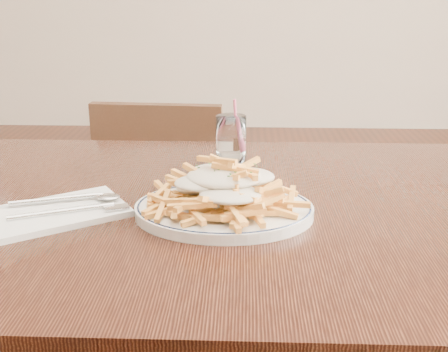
{
  "coord_description": "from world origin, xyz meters",
  "views": [
    {
      "loc": [
        0.11,
        -0.92,
        1.12
      ],
      "look_at": [
        0.07,
        -0.06,
        0.82
      ],
      "focal_mm": 45.0,
      "sensor_mm": 36.0,
      "label": 1
    }
  ],
  "objects_px": {
    "loaded_fries": "(224,184)",
    "water_glass": "(231,143)",
    "table": "(185,243)",
    "chair_far": "(166,208)",
    "fries_plate": "(224,210)"
  },
  "relations": [
    {
      "from": "loaded_fries",
      "to": "water_glass",
      "type": "xyz_separation_m",
      "value": [
        0.0,
        0.29,
        -0.01
      ]
    },
    {
      "from": "loaded_fries",
      "to": "table",
      "type": "bearing_deg",
      "value": 142.53
    },
    {
      "from": "chair_far",
      "to": "fries_plate",
      "type": "bearing_deg",
      "value": -74.31
    },
    {
      "from": "fries_plate",
      "to": "loaded_fries",
      "type": "xyz_separation_m",
      "value": [
        0.0,
        0.0,
        0.05
      ]
    },
    {
      "from": "table",
      "to": "fries_plate",
      "type": "height_order",
      "value": "fries_plate"
    },
    {
      "from": "table",
      "to": "loaded_fries",
      "type": "relative_size",
      "value": 4.43
    },
    {
      "from": "fries_plate",
      "to": "water_glass",
      "type": "bearing_deg",
      "value": 89.16
    },
    {
      "from": "chair_far",
      "to": "loaded_fries",
      "type": "height_order",
      "value": "loaded_fries"
    },
    {
      "from": "fries_plate",
      "to": "water_glass",
      "type": "xyz_separation_m",
      "value": [
        0.0,
        0.29,
        0.04
      ]
    },
    {
      "from": "loaded_fries",
      "to": "chair_far",
      "type": "bearing_deg",
      "value": 105.69
    },
    {
      "from": "table",
      "to": "chair_far",
      "type": "height_order",
      "value": "chair_far"
    },
    {
      "from": "chair_far",
      "to": "water_glass",
      "type": "xyz_separation_m",
      "value": [
        0.21,
        -0.46,
        0.34
      ]
    },
    {
      "from": "loaded_fries",
      "to": "water_glass",
      "type": "relative_size",
      "value": 1.93
    },
    {
      "from": "table",
      "to": "water_glass",
      "type": "distance_m",
      "value": 0.27
    },
    {
      "from": "table",
      "to": "loaded_fries",
      "type": "xyz_separation_m",
      "value": [
        0.07,
        -0.06,
        0.14
      ]
    }
  ]
}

